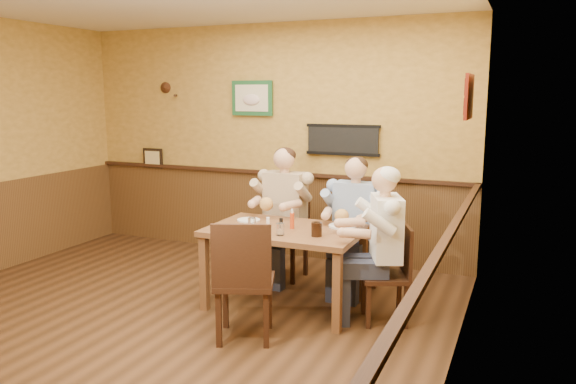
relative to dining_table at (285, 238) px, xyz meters
name	(u,v)px	position (x,y,z in m)	size (l,w,h in m)	color
room	(164,129)	(-0.77, -0.74, 1.03)	(5.02, 5.03, 2.81)	#351F10
dining_table	(285,238)	(0.00, 0.00, 0.00)	(1.40, 0.90, 0.75)	brown
chair_back_left	(285,238)	(-0.32, 0.75, -0.21)	(0.41, 0.41, 0.89)	#381F11
chair_back_right	(355,250)	(0.49, 0.64, -0.23)	(0.40, 0.40, 0.86)	#381F11
chair_right_end	(385,274)	(0.94, 0.00, -0.23)	(0.40, 0.40, 0.86)	#381F11
chair_near_side	(245,279)	(-0.02, -0.77, -0.16)	(0.46, 0.46, 1.00)	#381F11
diner_tan_shirt	(285,220)	(-0.32, 0.75, -0.02)	(0.59, 0.59, 1.27)	#CCB18C
diner_blue_polo	(355,232)	(0.49, 0.64, -0.04)	(0.57, 0.57, 1.23)	#849DC6
diner_white_elder	(386,253)	(0.94, 0.00, -0.04)	(0.57, 0.57, 1.23)	white
water_glass_left	(252,224)	(-0.26, -0.17, 0.15)	(0.07, 0.07, 0.11)	white
water_glass_mid	(280,229)	(0.06, -0.26, 0.15)	(0.07, 0.07, 0.11)	white
cola_tumbler	(317,229)	(0.37, -0.17, 0.15)	(0.09, 0.09, 0.12)	black
hot_sauce_bottle	(292,220)	(0.07, 0.01, 0.17)	(0.04, 0.04, 0.17)	#BD3B14
salt_shaker	(268,221)	(-0.19, 0.03, 0.13)	(0.03, 0.03, 0.08)	white
pepper_shaker	(281,223)	(-0.05, 0.02, 0.13)	(0.03, 0.03, 0.09)	black
plate_far_left	(249,220)	(-0.45, 0.14, 0.10)	(0.22, 0.22, 0.01)	silver
plate_far_right	(343,226)	(0.48, 0.25, 0.10)	(0.27, 0.27, 0.02)	silver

